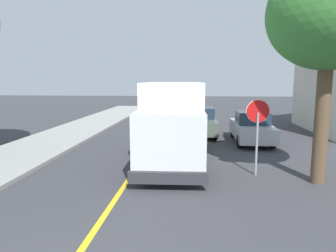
{
  "coord_description": "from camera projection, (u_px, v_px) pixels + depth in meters",
  "views": [
    {
      "loc": [
        2.19,
        -2.95,
        3.32
      ],
      "look_at": [
        1.08,
        9.75,
        1.4
      ],
      "focal_mm": 33.0,
      "sensor_mm": 36.0,
      "label": 1
    }
  ],
  "objects": [
    {
      "name": "street_tree_far_side",
      "position": [
        330.0,
        15.0,
        9.24
      ],
      "size": [
        3.73,
        3.73,
        6.96
      ],
      "color": "brown",
      "rests_on": "ground"
    },
    {
      "name": "parked_car_mid",
      "position": [
        194.0,
        111.0,
        25.3
      ],
      "size": [
        1.9,
        4.44,
        1.67
      ],
      "color": "#B7B7BC",
      "rests_on": "ground"
    },
    {
      "name": "stop_sign",
      "position": [
        258.0,
        123.0,
        10.59
      ],
      "size": [
        0.8,
        0.1,
        2.65
      ],
      "color": "gray",
      "rests_on": "ground"
    },
    {
      "name": "parked_car_near",
      "position": [
        200.0,
        122.0,
        18.55
      ],
      "size": [
        1.91,
        4.44,
        1.67
      ],
      "color": "#4C564C",
      "rests_on": "ground"
    },
    {
      "name": "parked_van_across",
      "position": [
        252.0,
        128.0,
        16.35
      ],
      "size": [
        1.82,
        4.41,
        1.67
      ],
      "color": "#B7B7BC",
      "rests_on": "ground"
    },
    {
      "name": "box_truck",
      "position": [
        173.0,
        117.0,
        12.79
      ],
      "size": [
        2.66,
        7.26,
        3.2
      ],
      "color": "silver",
      "rests_on": "ground"
    },
    {
      "name": "centre_line_yellow",
      "position": [
        144.0,
        156.0,
        13.44
      ],
      "size": [
        0.16,
        56.0,
        0.01
      ],
      "primitive_type": "cube",
      "color": "gold",
      "rests_on": "ground"
    }
  ]
}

